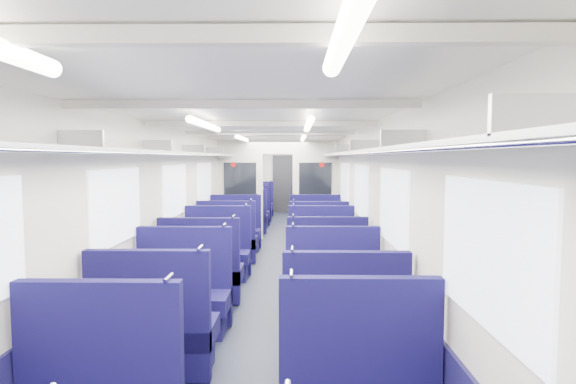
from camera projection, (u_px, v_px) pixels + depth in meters
name	position (u px, v px, depth m)	size (l,w,h in m)	color
floor	(270.00, 275.00, 7.70)	(2.80, 18.00, 0.01)	black
ceiling	(270.00, 130.00, 7.53)	(2.80, 18.00, 0.01)	silver
wall_left	(184.00, 203.00, 7.64)	(0.02, 18.00, 2.35)	beige
dado_left	(185.00, 253.00, 7.70)	(0.03, 17.90, 0.70)	#14113A
wall_right	(357.00, 203.00, 7.60)	(0.02, 18.00, 2.35)	beige
dado_right	(355.00, 254.00, 7.66)	(0.03, 17.90, 0.70)	#14113A
wall_far	(284.00, 179.00, 16.60)	(2.80, 0.02, 2.35)	beige
luggage_rack_left	(194.00, 154.00, 7.58)	(0.36, 17.40, 0.18)	#B2B5BA
luggage_rack_right	(345.00, 154.00, 7.54)	(0.36, 17.40, 0.18)	#B2B5BA
windows	(268.00, 190.00, 7.15)	(2.78, 15.60, 0.75)	white
ceiling_fittings	(269.00, 133.00, 7.28)	(2.70, 16.06, 0.11)	beige
end_door	(284.00, 184.00, 16.55)	(0.75, 0.06, 2.00)	black
bulkhead	(278.00, 187.00, 11.01)	(2.80, 0.10, 2.35)	beige
seat_8	(154.00, 335.00, 4.13)	(1.05, 0.58, 1.18)	#120E45
seat_9	(344.00, 338.00, 4.06)	(1.05, 0.58, 1.18)	#120E45
seat_10	(182.00, 299.00, 5.17)	(1.05, 0.58, 1.18)	#120E45
seat_11	(333.00, 299.00, 5.19)	(1.05, 0.58, 1.18)	#120E45
seat_12	(202.00, 275.00, 6.24)	(1.05, 0.58, 1.18)	#120E45
seat_13	(326.00, 273.00, 6.33)	(1.05, 0.58, 1.18)	#120E45
seat_14	(217.00, 256.00, 7.47)	(1.05, 0.58, 1.18)	#120E45
seat_15	(322.00, 256.00, 7.47)	(1.05, 0.58, 1.18)	#120E45
seat_16	(227.00, 243.00, 8.62)	(1.05, 0.58, 1.18)	#120E45
seat_17	(318.00, 244.00, 8.50)	(1.05, 0.58, 1.18)	#120E45
seat_18	(235.00, 233.00, 9.71)	(1.05, 0.58, 1.18)	#120E45
seat_19	(316.00, 233.00, 9.74)	(1.05, 0.58, 1.18)	#120E45
seat_20	(246.00, 219.00, 11.89)	(1.05, 0.58, 1.18)	#120E45
seat_21	(312.00, 220.00, 11.66)	(1.05, 0.58, 1.18)	#120E45
seat_22	(250.00, 214.00, 13.01)	(1.05, 0.58, 1.18)	#120E45
seat_23	(311.00, 215.00, 12.84)	(1.05, 0.58, 1.18)	#120E45
seat_24	(254.00, 210.00, 14.14)	(1.05, 0.58, 1.18)	#120E45
seat_25	(309.00, 210.00, 14.00)	(1.05, 0.58, 1.18)	#120E45
seat_26	(257.00, 206.00, 15.27)	(1.05, 0.58, 1.18)	#120E45
seat_27	(308.00, 205.00, 15.34)	(1.05, 0.58, 1.18)	#120E45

